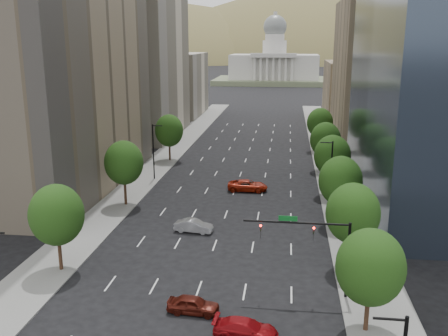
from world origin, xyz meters
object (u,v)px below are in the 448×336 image
at_px(car_silver, 194,226).
at_px(car_maroon, 193,305).
at_px(car_red_far, 248,185).
at_px(traffic_signal, 319,242).
at_px(car_red_near, 246,329).
at_px(capitol, 274,66).

bearing_deg(car_silver, car_maroon, -162.95).
bearing_deg(car_red_far, traffic_signal, -165.09).
bearing_deg(car_maroon, car_red_near, -118.92).
height_order(traffic_signal, car_silver, traffic_signal).
xyz_separation_m(traffic_signal, car_red_far, (-8.60, 30.75, -4.35)).
xyz_separation_m(traffic_signal, capitol, (-10.53, 219.71, 3.40)).
xyz_separation_m(traffic_signal, car_silver, (-13.53, 13.57, -4.43)).
bearing_deg(car_maroon, traffic_signal, -64.66).
bearing_deg(traffic_signal, car_silver, 134.90).
distance_m(car_red_near, car_maroon, 5.46).
height_order(car_red_near, car_silver, car_silver).
xyz_separation_m(traffic_signal, car_red_near, (-5.67, -6.99, -4.45)).
xyz_separation_m(capitol, car_silver, (-3.00, -206.14, -7.83)).
bearing_deg(car_red_far, car_red_near, -176.28).
height_order(traffic_signal, car_red_far, traffic_signal).
relative_size(car_maroon, car_silver, 0.96).
bearing_deg(car_red_near, capitol, 6.08).
bearing_deg(car_silver, capitol, 5.70).
bearing_deg(car_maroon, car_silver, 14.34).
bearing_deg(car_silver, car_red_far, -9.47).
bearing_deg(car_red_near, car_silver, 25.76).
height_order(car_maroon, car_silver, car_silver).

